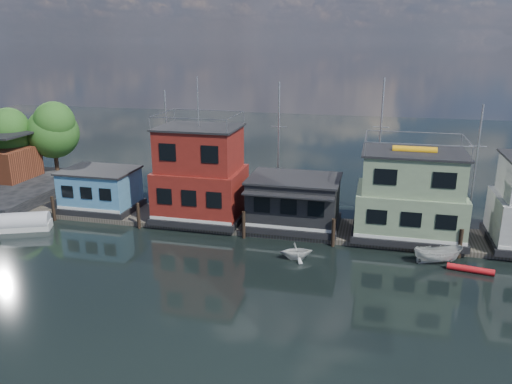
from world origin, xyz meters
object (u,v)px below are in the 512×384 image
(dinghy_white, at_px, (296,251))
(red_kayak, at_px, (470,269))
(houseboat_blue, at_px, (101,190))
(tarp_runabout, at_px, (26,223))
(houseboat_red, at_px, (200,176))
(houseboat_green, at_px, (410,196))
(houseboat_dark, at_px, (294,202))
(motorboat, at_px, (438,255))

(dinghy_white, relative_size, red_kayak, 0.79)
(houseboat_blue, xyz_separation_m, tarp_runabout, (-3.93, -5.27, -1.62))
(red_kayak, xyz_separation_m, tarp_runabout, (-34.36, -0.17, 0.37))
(houseboat_blue, distance_m, houseboat_red, 9.69)
(houseboat_green, xyz_separation_m, dinghy_white, (-7.83, -5.75, -2.93))
(houseboat_dark, bearing_deg, houseboat_green, 0.12)
(red_kayak, xyz_separation_m, motorboat, (-2.03, 0.96, 0.44))
(houseboat_green, bearing_deg, houseboat_dark, -179.88)
(houseboat_red, relative_size, red_kayak, 3.98)
(tarp_runabout, relative_size, motorboat, 1.23)
(houseboat_red, height_order, red_kayak, houseboat_red)
(houseboat_red, height_order, houseboat_green, houseboat_red)
(houseboat_dark, bearing_deg, red_kayak, -21.46)
(tarp_runabout, bearing_deg, houseboat_green, -13.09)
(houseboat_blue, distance_m, motorboat, 28.74)
(houseboat_green, relative_size, red_kayak, 2.82)
(red_kayak, distance_m, tarp_runabout, 34.36)
(houseboat_blue, bearing_deg, motorboat, -8.29)
(houseboat_red, relative_size, houseboat_green, 1.41)
(houseboat_blue, xyz_separation_m, motorboat, (28.39, -4.14, -1.55))
(houseboat_green, height_order, red_kayak, houseboat_green)
(houseboat_blue, relative_size, houseboat_dark, 0.86)
(houseboat_dark, height_order, red_kayak, houseboat_dark)
(dinghy_white, relative_size, motorboat, 0.69)
(houseboat_blue, height_order, houseboat_green, houseboat_green)
(houseboat_green, xyz_separation_m, tarp_runabout, (-30.43, -5.27, -2.96))
(dinghy_white, xyz_separation_m, red_kayak, (11.75, 0.65, -0.40))
(houseboat_red, xyz_separation_m, red_kayak, (20.93, -5.10, -3.89))
(houseboat_red, relative_size, tarp_runabout, 2.84)
(motorboat, bearing_deg, tarp_runabout, 77.50)
(houseboat_red, xyz_separation_m, dinghy_white, (9.17, -5.75, -3.49))
(houseboat_dark, relative_size, houseboat_green, 0.88)
(houseboat_red, bearing_deg, red_kayak, -13.70)
(houseboat_blue, relative_size, motorboat, 1.89)
(dinghy_white, height_order, tarp_runabout, tarp_runabout)
(houseboat_blue, xyz_separation_m, dinghy_white, (18.67, -5.75, -1.59))
(red_kayak, relative_size, tarp_runabout, 0.71)
(motorboat, bearing_deg, houseboat_red, 63.14)
(tarp_runabout, height_order, motorboat, tarp_runabout)
(houseboat_blue, xyz_separation_m, houseboat_red, (9.50, 0.00, 1.90))
(dinghy_white, xyz_separation_m, motorboat, (9.72, 1.61, 0.04))
(red_kayak, bearing_deg, motorboat, 163.80)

